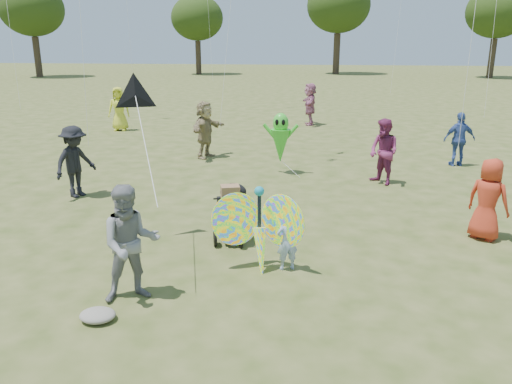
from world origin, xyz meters
The scene contains 16 objects.
ground centered at (0.00, 0.00, 0.00)m, with size 160.00×160.00×0.00m, color #51592B.
child_girl centered at (0.42, 0.78, 0.49)m, with size 0.36×0.24×0.98m, color #98AFD7.
adult_man centered at (-1.73, -0.52, 0.87)m, with size 0.85×0.66×1.74m, color gray.
grey_bag centered at (-2.00, -1.18, 0.08)m, with size 0.49×0.40×0.16m, color gray.
crowd_a centered at (4.06, 2.65, 0.79)m, with size 0.77×0.50×1.58m, color #BC351E.
crowd_b centered at (-4.97, 4.17, 0.87)m, with size 1.12×0.65×1.74m, color black.
crowd_c centered at (5.00, 8.75, 0.81)m, with size 0.95×0.40×1.63m, color #38529B.
crowd_d centered at (-2.87, 8.80, 0.92)m, with size 1.71×0.54×1.84m, color #92805A.
crowd_e centered at (2.51, 6.34, 0.87)m, with size 0.84×0.66×1.74m, color #7F2A59.
crowd_g centered at (-7.72, 13.41, 0.92)m, with size 0.90×0.58×1.84m, color yellow.
crowd_j centered at (0.25, 16.07, 0.94)m, with size 1.74×0.55×1.88m, color #AA6181.
jogging_stroller centered at (-0.73, 1.97, 0.61)m, with size 0.69×1.12×1.09m.
butterfly_kite centered at (-0.03, 0.72, 0.69)m, with size 1.74×0.75×1.62m.
delta_kite_rig centered at (-2.42, 1.83, 2.70)m, with size 1.56×2.59×1.72m.
alien_kite centered at (-0.27, 7.08, 0.97)m, with size 1.12×0.69×1.74m.
tree_line centered at (3.67, 44.99, 6.86)m, with size 91.78×33.60×10.79m.
Camera 1 is at (0.95, -6.81, 3.62)m, focal length 35.00 mm.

